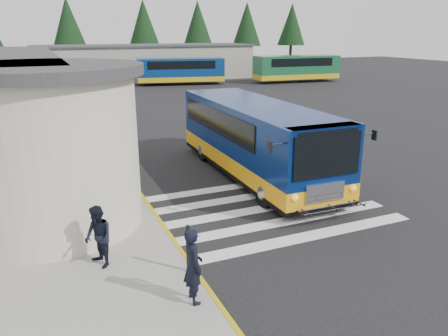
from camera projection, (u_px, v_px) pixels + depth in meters
name	position (u px, v px, depth m)	size (l,w,h in m)	color
ground	(263.00, 199.00, 15.86)	(140.00, 140.00, 0.00)	black
curb_strip	(129.00, 179.00, 17.79)	(0.12, 34.00, 0.16)	gold
crosswalk	(262.00, 209.00, 14.97)	(8.00, 5.35, 0.01)	silver
depot_building	(145.00, 62.00, 54.23)	(26.40, 8.40, 4.20)	gray
tree_line	(131.00, 23.00, 59.93)	(58.40, 4.40, 10.00)	black
transit_bus	(255.00, 142.00, 18.05)	(3.92, 10.81, 3.03)	#071C54
pedestrian_a	(193.00, 266.00, 9.39)	(0.63, 0.41, 1.73)	black
pedestrian_b	(98.00, 237.00, 10.84)	(0.78, 0.61, 1.60)	black
bollard	(188.00, 249.00, 10.65)	(0.10, 0.10, 1.23)	black
far_bus_a	(181.00, 70.00, 49.06)	(9.98, 4.48, 2.49)	navy
far_bus_b	(296.00, 67.00, 51.51)	(10.33, 3.57, 2.62)	#15502D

